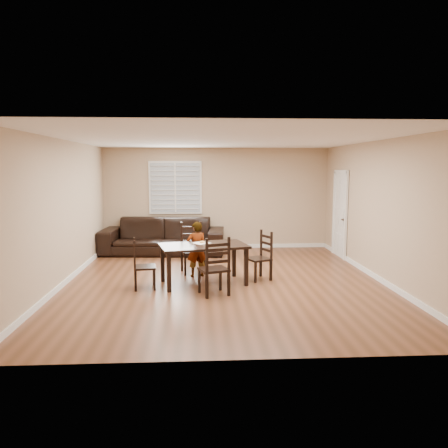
{
  "coord_description": "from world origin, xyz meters",
  "views": [
    {
      "loc": [
        -0.47,
        -8.22,
        2.18
      ],
      "look_at": [
        0.05,
        0.87,
        1.0
      ],
      "focal_mm": 35.0,
      "sensor_mm": 36.0,
      "label": 1
    }
  ],
  "objects": [
    {
      "name": "child",
      "position": [
        -0.53,
        0.39,
        0.56
      ],
      "size": [
        0.46,
        0.37,
        1.11
      ],
      "primitive_type": "imported",
      "rotation": [
        0.0,
        0.0,
        3.43
      ],
      "color": "gray",
      "rests_on": "ground"
    },
    {
      "name": "donut",
      "position": [
        -0.42,
        0.01,
        0.77
      ],
      "size": [
        0.1,
        0.1,
        0.04
      ],
      "color": "#DC984F",
      "rests_on": "napkin"
    },
    {
      "name": "ground",
      "position": [
        0.0,
        0.0,
        0.0
      ],
      "size": [
        7.0,
        7.0,
        0.0
      ],
      "primitive_type": "plane",
      "color": "brown",
      "rests_on": "ground"
    },
    {
      "name": "chair_near",
      "position": [
        -0.63,
        0.82,
        0.48
      ],
      "size": [
        0.55,
        0.53,
        1.05
      ],
      "rotation": [
        0.0,
        0.0,
        0.21
      ],
      "color": "black",
      "rests_on": "ground"
    },
    {
      "name": "napkin",
      "position": [
        -0.44,
        0.0,
        0.75
      ],
      "size": [
        0.4,
        0.4,
        0.0
      ],
      "primitive_type": "cube",
      "rotation": [
        0.0,
        0.0,
        0.67
      ],
      "color": "#F1E6CF",
      "rests_on": "dining_table"
    },
    {
      "name": "sofa",
      "position": [
        -1.4,
        2.82,
        0.45
      ],
      "size": [
        3.16,
        1.43,
        0.9
      ],
      "primitive_type": "imported",
      "rotation": [
        0.0,
        0.0,
        -0.08
      ],
      "color": "black",
      "rests_on": "ground"
    },
    {
      "name": "chair_right",
      "position": [
        0.78,
        0.13,
        0.43
      ],
      "size": [
        0.54,
        0.56,
        0.96
      ],
      "rotation": [
        0.0,
        0.0,
        -1.15
      ],
      "color": "black",
      "rests_on": "ground"
    },
    {
      "name": "dining_table",
      "position": [
        -0.39,
        -0.17,
        0.66
      ],
      "size": [
        1.76,
        1.24,
        0.75
      ],
      "rotation": [
        0.0,
        0.0,
        0.23
      ],
      "color": "black",
      "rests_on": "ground"
    },
    {
      "name": "chair_left",
      "position": [
        -1.57,
        -0.44,
        0.41
      ],
      "size": [
        0.44,
        0.46,
        0.91
      ],
      "rotation": [
        0.0,
        0.0,
        1.72
      ],
      "color": "black",
      "rests_on": "ground"
    },
    {
      "name": "room",
      "position": [
        0.04,
        0.18,
        1.81
      ],
      "size": [
        6.04,
        7.04,
        2.72
      ],
      "color": "tan",
      "rests_on": "ground"
    },
    {
      "name": "chair_far",
      "position": [
        -0.18,
        -1.0,
        0.46
      ],
      "size": [
        0.58,
        0.56,
        1.02
      ],
      "rotation": [
        0.0,
        0.0,
        3.49
      ],
      "color": "black",
      "rests_on": "ground"
    }
  ]
}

